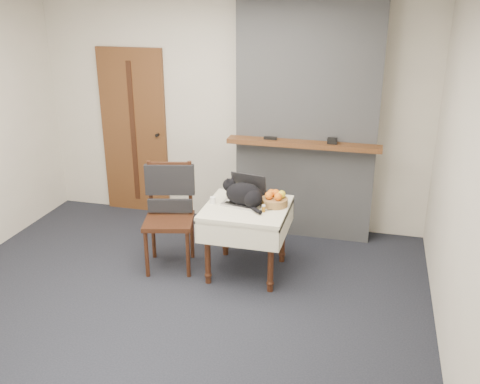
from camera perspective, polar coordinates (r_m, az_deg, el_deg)
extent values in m
plane|color=black|center=(4.88, -7.40, -11.82)|extent=(4.50, 4.50, 0.00)
cube|color=beige|center=(6.15, -1.05, 8.45)|extent=(4.50, 0.02, 2.60)
cube|color=beige|center=(4.06, 22.64, 0.20)|extent=(0.02, 4.00, 2.60)
cube|color=brown|center=(6.62, -11.22, 6.27)|extent=(0.82, 0.05, 2.00)
cube|color=#39190F|center=(6.59, -11.33, 6.20)|extent=(0.06, 0.01, 1.70)
cylinder|color=black|center=(6.45, -8.80, 6.04)|extent=(0.04, 0.06, 0.04)
cube|color=gray|center=(5.83, 7.17, 7.60)|extent=(1.50, 0.30, 2.60)
cube|color=brown|center=(5.65, 6.74, 5.09)|extent=(1.62, 0.18, 0.05)
cube|color=black|center=(5.70, 3.26, 5.75)|extent=(0.14, 0.04, 0.03)
cube|color=black|center=(5.61, 9.81, 5.39)|extent=(0.10, 0.07, 0.06)
cylinder|color=#39190F|center=(5.02, -3.48, -6.46)|extent=(0.06, 0.06, 0.64)
sphere|color=#39190F|center=(5.14, -3.42, -8.84)|extent=(0.07, 0.07, 0.07)
cylinder|color=#39190F|center=(4.89, 3.29, -7.27)|extent=(0.06, 0.06, 0.64)
sphere|color=#39190F|center=(5.00, 3.23, -9.69)|extent=(0.07, 0.07, 0.07)
cylinder|color=#39190F|center=(5.54, -1.57, -3.71)|extent=(0.06, 0.06, 0.64)
sphere|color=#39190F|center=(5.64, -1.55, -5.93)|extent=(0.07, 0.07, 0.07)
cylinder|color=#39190F|center=(5.42, 4.56, -4.36)|extent=(0.06, 0.06, 0.64)
sphere|color=#39190F|center=(5.52, 4.49, -6.62)|extent=(0.07, 0.07, 0.07)
cube|color=beige|center=(5.06, 0.72, -1.83)|extent=(0.78, 0.78, 0.06)
cube|color=beige|center=(4.76, -0.41, -4.77)|extent=(0.78, 0.01, 0.22)
cube|color=beige|center=(5.45, 1.69, -1.38)|extent=(0.78, 0.01, 0.22)
cube|color=beige|center=(5.20, -3.41, -2.53)|extent=(0.01, 0.78, 0.22)
cube|color=beige|center=(5.03, 4.98, -3.40)|extent=(0.01, 0.78, 0.22)
cube|color=#B7B7BC|center=(5.09, 0.27, -1.21)|extent=(0.40, 0.31, 0.02)
cube|color=black|center=(5.08, 0.27, -1.07)|extent=(0.32, 0.22, 0.00)
cube|color=black|center=(5.17, 0.96, 0.72)|extent=(0.36, 0.13, 0.25)
cube|color=#AECDFF|center=(5.16, 0.95, 0.71)|extent=(0.33, 0.11, 0.22)
ellipsoid|color=black|center=(5.03, 0.41, -0.23)|extent=(0.40, 0.32, 0.22)
ellipsoid|color=black|center=(4.98, 1.38, -0.72)|extent=(0.24, 0.25, 0.18)
sphere|color=black|center=(5.11, -1.15, 0.75)|extent=(0.17, 0.17, 0.13)
ellipsoid|color=white|center=(5.15, -1.52, 0.51)|extent=(0.08, 0.08, 0.06)
ellipsoid|color=white|center=(5.13, -0.87, -0.32)|extent=(0.08, 0.09, 0.09)
cone|color=black|center=(5.06, -1.32, 1.28)|extent=(0.06, 0.06, 0.05)
cone|color=black|center=(5.11, -0.81, 1.50)|extent=(0.06, 0.06, 0.05)
cylinder|color=black|center=(4.91, 1.57, -1.86)|extent=(0.17, 0.16, 0.04)
sphere|color=white|center=(5.12, -1.20, -0.94)|extent=(0.04, 0.04, 0.04)
sphere|color=white|center=(5.18, -0.62, -0.67)|extent=(0.04, 0.04, 0.04)
cylinder|color=white|center=(5.11, -2.90, -0.88)|extent=(0.06, 0.06, 0.06)
cylinder|color=#A86B14|center=(4.91, 2.53, -1.84)|extent=(0.03, 0.03, 0.06)
cylinder|color=silver|center=(4.90, 2.54, -1.47)|extent=(0.03, 0.03, 0.01)
cylinder|color=#A38041|center=(5.06, 3.70, -1.05)|extent=(0.25, 0.25, 0.07)
sphere|color=orange|center=(5.02, 3.09, -0.38)|extent=(0.07, 0.07, 0.07)
sphere|color=orange|center=(4.99, 4.08, -0.51)|extent=(0.07, 0.07, 0.07)
sphere|color=orange|center=(5.08, 3.83, -0.11)|extent=(0.07, 0.07, 0.07)
sphere|color=yellow|center=(5.06, 4.46, -0.25)|extent=(0.07, 0.07, 0.07)
sphere|color=orange|center=(5.08, 3.36, -0.11)|extent=(0.07, 0.07, 0.07)
cube|color=black|center=(5.02, 3.15, -1.65)|extent=(0.13, 0.03, 0.01)
cube|color=#39190F|center=(5.27, -7.60, -3.11)|extent=(0.56, 0.56, 0.04)
cylinder|color=#39190F|center=(5.23, -9.94, -6.45)|extent=(0.04, 0.04, 0.50)
cylinder|color=#39190F|center=(5.17, -5.58, -6.54)|extent=(0.04, 0.04, 0.50)
cylinder|color=#39190F|center=(5.58, -9.23, -4.59)|extent=(0.04, 0.04, 0.50)
cylinder|color=#39190F|center=(5.53, -5.15, -4.65)|extent=(0.04, 0.04, 0.50)
cylinder|color=#39190F|center=(5.38, -9.55, 0.47)|extent=(0.04, 0.04, 0.55)
cylinder|color=#39190F|center=(5.32, -5.33, 0.46)|extent=(0.04, 0.04, 0.55)
cube|color=#39190F|center=(5.31, -7.51, 1.58)|extent=(0.39, 0.13, 0.31)
cube|color=black|center=(5.31, -7.51, 1.32)|extent=(0.49, 0.18, 0.31)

